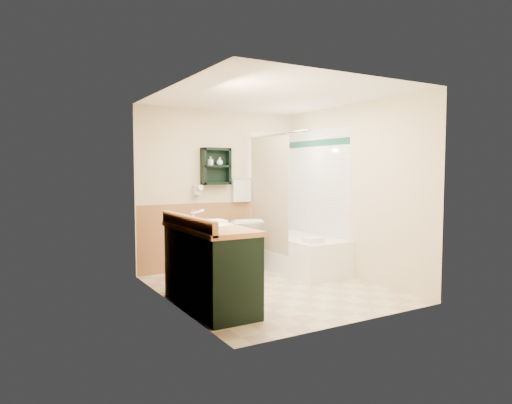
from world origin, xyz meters
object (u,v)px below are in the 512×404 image
at_px(bathtub, 301,254).
at_px(vanity_book, 181,213).
at_px(toilet, 240,245).
at_px(soap_bottle_a, 210,163).
at_px(wall_shelf, 216,166).
at_px(soap_bottle_b, 220,162).
at_px(vanity, 210,267).
at_px(hair_dryer, 197,190).

xyz_separation_m(bathtub, vanity_book, (-2.08, -0.57, 0.75)).
relative_size(toilet, soap_bottle_a, 6.23).
xyz_separation_m(wall_shelf, soap_bottle_b, (0.06, -0.01, 0.06)).
distance_m(bathtub, toilet, 0.92).
xyz_separation_m(wall_shelf, bathtub, (1.03, -0.75, -1.30)).
bearing_deg(vanity, vanity_book, 111.20).
xyz_separation_m(hair_dryer, toilet, (0.53, -0.33, -0.81)).
bearing_deg(toilet, vanity_book, 44.44).
xyz_separation_m(wall_shelf, soap_bottle_a, (-0.09, -0.01, 0.04)).
bearing_deg(bathtub, hair_dryer, 149.76).
bearing_deg(wall_shelf, soap_bottle_b, -4.84).
relative_size(hair_dryer, soap_bottle_a, 1.87).
bearing_deg(soap_bottle_a, wall_shelf, 3.09).
xyz_separation_m(vanity_book, soap_bottle_a, (0.97, 1.31, 0.59)).
xyz_separation_m(wall_shelf, vanity, (-0.89, -1.74, -1.10)).
distance_m(wall_shelf, vanity_book, 1.78).
bearing_deg(bathtub, vanity, -152.62).
bearing_deg(wall_shelf, soap_bottle_a, -176.91).
bearing_deg(hair_dryer, soap_bottle_a, -8.23).
height_order(toilet, soap_bottle_b, soap_bottle_b).
bearing_deg(soap_bottle_b, vanity_book, -130.48).
xyz_separation_m(wall_shelf, hair_dryer, (-0.30, 0.02, -0.35)).
height_order(vanity, soap_bottle_b, soap_bottle_b).
height_order(toilet, soap_bottle_a, soap_bottle_a).
xyz_separation_m(bathtub, toilet, (-0.79, 0.44, 0.14)).
height_order(wall_shelf, vanity_book, wall_shelf).
bearing_deg(soap_bottle_a, hair_dryer, 171.77).
height_order(hair_dryer, soap_bottle_b, soap_bottle_b).
distance_m(hair_dryer, bathtub, 1.80).
bearing_deg(vanity_book, wall_shelf, 55.78).
relative_size(hair_dryer, toilet, 0.30).
relative_size(vanity, vanity_book, 6.61).
bearing_deg(hair_dryer, vanity, -108.61).
relative_size(hair_dryer, bathtub, 0.16).
bearing_deg(hair_dryer, wall_shelf, -4.76).
distance_m(hair_dryer, vanity, 2.01).
bearing_deg(soap_bottle_a, toilet, -42.62).
height_order(bathtub, toilet, toilet).
bearing_deg(wall_shelf, vanity, -117.20).
distance_m(vanity_book, soap_bottle_a, 1.73).
xyz_separation_m(vanity, soap_bottle_b, (0.95, 1.74, 1.16)).
distance_m(bathtub, soap_bottle_a, 1.90).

